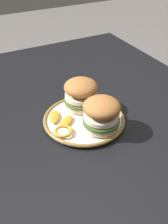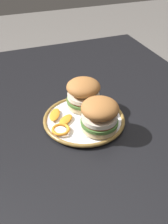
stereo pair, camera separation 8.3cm
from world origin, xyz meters
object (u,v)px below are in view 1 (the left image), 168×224
sandwich_half_left (81,93)px  sandwich_half_right (102,113)px  dining_table (83,136)px  dinner_plate (84,119)px

sandwich_half_left → sandwich_half_right: (-0.13, -0.00, 0.00)m
dining_table → sandwich_half_right: (-0.10, -0.01, 0.16)m
sandwich_half_right → dining_table: bearing=8.2°
dining_table → sandwich_half_right: 0.19m
sandwich_half_right → sandwich_half_left: bearing=1.2°
dinner_plate → sandwich_half_right: 0.09m
sandwich_half_right → dinner_plate: bearing=21.6°
dinner_plate → sandwich_half_right: (-0.06, -0.03, 0.06)m
sandwich_half_left → dinner_plate: bearing=160.7°
dinner_plate → sandwich_half_left: sandwich_half_left is taller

